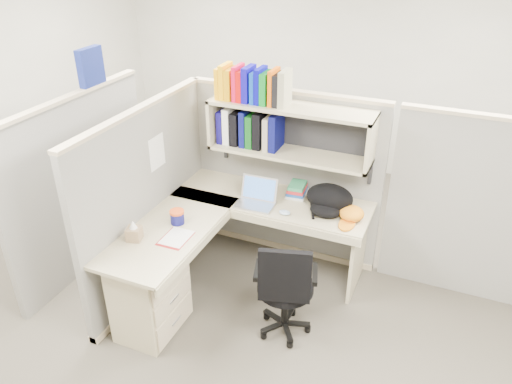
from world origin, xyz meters
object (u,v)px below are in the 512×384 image
at_px(desk, 185,269).
at_px(laptop, 255,194).
at_px(task_chair, 285,302).
at_px(backpack, 328,200).
at_px(snack_canister, 177,217).

bearing_deg(desk, laptop, 65.32).
bearing_deg(task_chair, desk, -175.20).
height_order(laptop, task_chair, laptop).
height_order(desk, task_chair, task_chair).
bearing_deg(task_chair, backpack, 83.22).
relative_size(backpack, task_chair, 0.44).
relative_size(desk, laptop, 5.40).
height_order(desk, backpack, backpack).
relative_size(snack_canister, task_chair, 0.13).
bearing_deg(backpack, desk, -142.36).
bearing_deg(task_chair, snack_canister, 173.36).
xyz_separation_m(snack_canister, task_chair, (0.98, -0.11, -0.47)).
relative_size(laptop, snack_canister, 2.74).
xyz_separation_m(desk, backpack, (0.92, 0.82, 0.41)).
bearing_deg(task_chair, laptop, 129.68).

